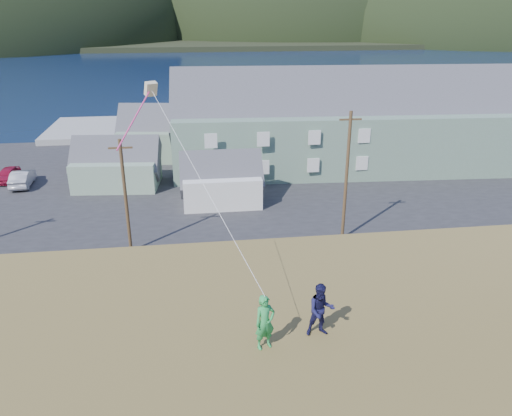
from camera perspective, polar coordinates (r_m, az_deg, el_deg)
The scene contains 15 objects.
ground at distance 36.08m, azimuth -7.81°, elevation -5.73°, with size 900.00×900.00×0.00m, color #0A1638.
grass_strip at distance 34.30m, azimuth -7.80°, elevation -7.21°, with size 110.00×8.00×0.10m, color #4C3D19.
waterfront_lot at distance 51.73m, azimuth -7.94°, elevation 3.10°, with size 72.00×36.00×0.12m, color #28282B.
wharf at distance 74.08m, azimuth -12.72°, elevation 8.89°, with size 26.00×14.00×0.90m, color gray.
far_shore at distance 362.30m, azimuth -8.17°, elevation 19.43°, with size 900.00×320.00×2.00m, color black.
far_hills at distance 313.64m, azimuth -1.27°, elevation 19.43°, with size 760.00×265.00×143.00m.
lodge at distance 55.29m, azimuth 10.46°, elevation 9.57°, with size 38.00×12.59×13.17m.
shed_palegreen_near at distance 50.78m, azimuth -15.65°, elevation 4.80°, with size 8.87×6.00×6.10m.
shed_white at distance 44.83m, azimuth -3.97°, elevation 3.22°, with size 7.31×4.87×5.82m.
shed_palegreen_far at distance 59.56m, azimuth -10.01°, elevation 8.37°, with size 12.11×7.97×7.62m.
utility_poles at distance 35.77m, azimuth -13.72°, elevation 1.91°, with size 30.66×0.24×9.83m.
parked_cars at distance 56.05m, azimuth -16.56°, elevation 4.74°, with size 23.57×13.51×1.58m.
kite_flyer_green at distance 15.07m, azimuth 1.02°, elevation -12.93°, with size 0.64×0.42×1.76m, color green.
kite_flyer_navy at distance 15.72m, azimuth 7.44°, elevation -11.49°, with size 0.86×0.67×1.76m, color #16153B.
kite_rig at distance 20.53m, azimuth -12.05°, elevation 12.43°, with size 2.33×4.48×10.17m.
Camera 1 is at (0.66, -31.96, 16.74)m, focal length 35.00 mm.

